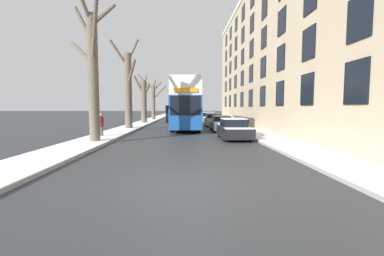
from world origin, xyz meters
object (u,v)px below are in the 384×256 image
(bare_tree_left_1, at_px, (128,88))
(oncoming_van, at_px, (174,113))
(double_decker_bus, at_px, (185,102))
(parked_car_0, at_px, (234,129))
(bare_tree_left_0, at_px, (92,70))
(bare_tree_left_3, at_px, (153,99))
(parked_car_2, at_px, (214,120))
(bare_tree_left_2, at_px, (144,99))
(parked_car_1, at_px, (221,124))
(pedestrian_left_sidewalk, at_px, (101,125))
(parked_car_3, at_px, (208,118))

(bare_tree_left_1, distance_m, oncoming_van, 15.00)
(double_decker_bus, distance_m, parked_car_0, 8.56)
(bare_tree_left_0, xyz_separation_m, bare_tree_left_3, (-0.07, 28.05, -0.70))
(parked_car_2, bearing_deg, bare_tree_left_2, 151.90)
(double_decker_bus, distance_m, parked_car_2, 5.71)
(bare_tree_left_3, xyz_separation_m, double_decker_bus, (5.29, -18.32, -0.88))
(double_decker_bus, relative_size, parked_car_0, 2.48)
(bare_tree_left_0, xyz_separation_m, double_decker_bus, (5.22, 9.73, -1.57))
(parked_car_1, xyz_separation_m, pedestrian_left_sidewalk, (-8.88, -5.38, 0.28))
(pedestrian_left_sidewalk, bearing_deg, parked_car_3, 88.92)
(bare_tree_left_3, bearing_deg, bare_tree_left_2, -90.41)
(parked_car_2, xyz_separation_m, parked_car_3, (0.00, 6.31, 0.02))
(bare_tree_left_1, bearing_deg, parked_car_3, 52.32)
(bare_tree_left_1, xyz_separation_m, oncoming_van, (3.54, 14.35, -2.60))
(bare_tree_left_3, distance_m, double_decker_bus, 19.09)
(double_decker_bus, relative_size, pedestrian_left_sidewalk, 6.12)
(parked_car_0, distance_m, parked_car_3, 18.35)
(bare_tree_left_3, relative_size, parked_car_2, 1.71)
(bare_tree_left_2, bearing_deg, parked_car_3, 11.61)
(oncoming_van, bearing_deg, bare_tree_left_3, 129.24)
(bare_tree_left_0, xyz_separation_m, parked_car_2, (8.40, 14.06, -3.49))
(bare_tree_left_1, distance_m, parked_car_3, 14.24)
(bare_tree_left_3, relative_size, pedestrian_left_sidewalk, 4.53)
(bare_tree_left_0, height_order, parked_car_0, bare_tree_left_0)
(parked_car_3, distance_m, pedestrian_left_sidewalk, 19.83)
(bare_tree_left_1, relative_size, pedestrian_left_sidewalk, 5.15)
(parked_car_1, height_order, oncoming_van, oncoming_van)
(bare_tree_left_3, bearing_deg, oncoming_van, -50.76)
(bare_tree_left_0, xyz_separation_m, pedestrian_left_sidewalk, (-0.48, 2.64, -3.22))
(bare_tree_left_3, height_order, parked_car_1, bare_tree_left_3)
(bare_tree_left_1, relative_size, parked_car_1, 1.96)
(double_decker_bus, relative_size, parked_car_1, 2.33)
(bare_tree_left_3, xyz_separation_m, parked_car_3, (8.46, -7.68, -2.77))
(pedestrian_left_sidewalk, bearing_deg, bare_tree_left_0, -54.07)
(bare_tree_left_1, bearing_deg, bare_tree_left_0, -89.48)
(bare_tree_left_0, relative_size, pedestrian_left_sidewalk, 5.47)
(double_decker_bus, xyz_separation_m, parked_car_2, (3.17, 4.34, -1.92))
(bare_tree_left_2, bearing_deg, pedestrian_left_sidewalk, -91.26)
(parked_car_3, bearing_deg, bare_tree_left_1, -127.68)
(bare_tree_left_3, relative_size, parked_car_1, 1.72)
(oncoming_van, bearing_deg, parked_car_2, -62.95)
(double_decker_bus, bearing_deg, pedestrian_left_sidewalk, -128.85)
(parked_car_0, xyz_separation_m, pedestrian_left_sidewalk, (-8.88, 0.62, 0.29))
(oncoming_van, bearing_deg, parked_car_0, -77.19)
(bare_tree_left_3, bearing_deg, parked_car_1, -67.09)
(double_decker_bus, bearing_deg, oncoming_van, 97.18)
(parked_car_3, height_order, pedestrian_left_sidewalk, pedestrian_left_sidewalk)
(oncoming_van, bearing_deg, parked_car_3, -34.28)
(bare_tree_left_0, xyz_separation_m, parked_car_1, (8.40, 8.02, -3.51))
(parked_car_0, bearing_deg, pedestrian_left_sidewalk, 176.01)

